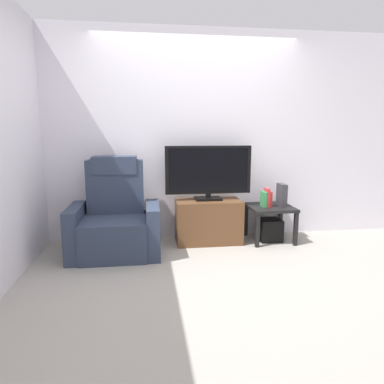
{
  "coord_description": "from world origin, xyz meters",
  "views": [
    {
      "loc": [
        -0.64,
        -3.2,
        1.36
      ],
      "look_at": [
        -0.14,
        0.5,
        0.7
      ],
      "focal_mm": 32.08,
      "sensor_mm": 36.0,
      "label": 1
    }
  ],
  "objects_px": {
    "side_table": "(270,211)",
    "book_rightmost": "(270,199)",
    "tv_stand": "(208,221)",
    "subwoofer_box": "(269,230)",
    "book_leftmost": "(264,199)",
    "television": "(208,171)",
    "game_console": "(282,195)",
    "book_middle": "(267,197)",
    "recliner_armchair": "(115,221)"
  },
  "relations": [
    {
      "from": "book_middle",
      "to": "book_rightmost",
      "type": "xyz_separation_m",
      "value": [
        0.04,
        0.0,
        -0.02
      ]
    },
    {
      "from": "book_middle",
      "to": "game_console",
      "type": "height_order",
      "value": "game_console"
    },
    {
      "from": "side_table",
      "to": "game_console",
      "type": "relative_size",
      "value": 1.96
    },
    {
      "from": "television",
      "to": "book_rightmost",
      "type": "bearing_deg",
      "value": -5.98
    },
    {
      "from": "side_table",
      "to": "game_console",
      "type": "xyz_separation_m",
      "value": [
        0.15,
        0.01,
        0.21
      ]
    },
    {
      "from": "side_table",
      "to": "subwoofer_box",
      "type": "xyz_separation_m",
      "value": [
        0.0,
        -0.0,
        -0.24
      ]
    },
    {
      "from": "book_rightmost",
      "to": "game_console",
      "type": "xyz_separation_m",
      "value": [
        0.17,
        0.03,
        0.04
      ]
    },
    {
      "from": "book_middle",
      "to": "book_rightmost",
      "type": "height_order",
      "value": "book_middle"
    },
    {
      "from": "tv_stand",
      "to": "subwoofer_box",
      "type": "bearing_deg",
      "value": -2.99
    },
    {
      "from": "book_leftmost",
      "to": "book_middle",
      "type": "xyz_separation_m",
      "value": [
        0.04,
        0.0,
        0.02
      ]
    },
    {
      "from": "television",
      "to": "subwoofer_box",
      "type": "xyz_separation_m",
      "value": [
        0.78,
        -0.06,
        -0.74
      ]
    },
    {
      "from": "tv_stand",
      "to": "subwoofer_box",
      "type": "height_order",
      "value": "tv_stand"
    },
    {
      "from": "subwoofer_box",
      "to": "game_console",
      "type": "distance_m",
      "value": 0.47
    },
    {
      "from": "recliner_armchair",
      "to": "book_rightmost",
      "type": "height_order",
      "value": "recliner_armchair"
    },
    {
      "from": "television",
      "to": "side_table",
      "type": "relative_size",
      "value": 1.94
    },
    {
      "from": "subwoofer_box",
      "to": "game_console",
      "type": "bearing_deg",
      "value": 3.95
    },
    {
      "from": "tv_stand",
      "to": "book_middle",
      "type": "bearing_deg",
      "value": -4.8
    },
    {
      "from": "book_rightmost",
      "to": "subwoofer_box",
      "type": "bearing_deg",
      "value": 44.2
    },
    {
      "from": "book_leftmost",
      "to": "book_middle",
      "type": "bearing_deg",
      "value": 0.0
    },
    {
      "from": "subwoofer_box",
      "to": "book_leftmost",
      "type": "height_order",
      "value": "book_leftmost"
    },
    {
      "from": "recliner_armchair",
      "to": "book_middle",
      "type": "xyz_separation_m",
      "value": [
        1.83,
        0.17,
        0.18
      ]
    },
    {
      "from": "book_middle",
      "to": "book_leftmost",
      "type": "bearing_deg",
      "value": 180.0
    },
    {
      "from": "book_middle",
      "to": "book_rightmost",
      "type": "bearing_deg",
      "value": 0.0
    },
    {
      "from": "subwoofer_box",
      "to": "book_middle",
      "type": "bearing_deg",
      "value": -161.01
    },
    {
      "from": "tv_stand",
      "to": "game_console",
      "type": "distance_m",
      "value": 0.98
    },
    {
      "from": "subwoofer_box",
      "to": "recliner_armchair",
      "type": "bearing_deg",
      "value": -174.12
    },
    {
      "from": "side_table",
      "to": "book_rightmost",
      "type": "bearing_deg",
      "value": -135.8
    },
    {
      "from": "side_table",
      "to": "subwoofer_box",
      "type": "relative_size",
      "value": 1.97
    },
    {
      "from": "book_middle",
      "to": "side_table",
      "type": "bearing_deg",
      "value": 18.99
    },
    {
      "from": "subwoofer_box",
      "to": "book_leftmost",
      "type": "xyz_separation_m",
      "value": [
        -0.1,
        -0.02,
        0.4
      ]
    },
    {
      "from": "television",
      "to": "game_console",
      "type": "height_order",
      "value": "television"
    },
    {
      "from": "book_leftmost",
      "to": "game_console",
      "type": "height_order",
      "value": "game_console"
    },
    {
      "from": "subwoofer_box",
      "to": "book_middle",
      "type": "distance_m",
      "value": 0.42
    },
    {
      "from": "television",
      "to": "recliner_armchair",
      "type": "relative_size",
      "value": 0.97
    },
    {
      "from": "tv_stand",
      "to": "television",
      "type": "bearing_deg",
      "value": 90.0
    },
    {
      "from": "recliner_armchair",
      "to": "book_leftmost",
      "type": "height_order",
      "value": "recliner_armchair"
    },
    {
      "from": "television",
      "to": "book_middle",
      "type": "relative_size",
      "value": 4.6
    },
    {
      "from": "tv_stand",
      "to": "side_table",
      "type": "bearing_deg",
      "value": -2.99
    },
    {
      "from": "side_table",
      "to": "book_middle",
      "type": "xyz_separation_m",
      "value": [
        -0.06,
        -0.02,
        0.18
      ]
    },
    {
      "from": "tv_stand",
      "to": "recliner_armchair",
      "type": "bearing_deg",
      "value": -168.01
    },
    {
      "from": "tv_stand",
      "to": "side_table",
      "type": "distance_m",
      "value": 0.79
    },
    {
      "from": "recliner_armchair",
      "to": "book_rightmost",
      "type": "xyz_separation_m",
      "value": [
        1.87,
        0.17,
        0.17
      ]
    },
    {
      "from": "book_leftmost",
      "to": "book_rightmost",
      "type": "height_order",
      "value": "book_rightmost"
    },
    {
      "from": "recliner_armchair",
      "to": "subwoofer_box",
      "type": "distance_m",
      "value": 1.91
    },
    {
      "from": "side_table",
      "to": "subwoofer_box",
      "type": "height_order",
      "value": "side_table"
    },
    {
      "from": "tv_stand",
      "to": "game_console",
      "type": "relative_size",
      "value": 2.9
    },
    {
      "from": "book_leftmost",
      "to": "book_rightmost",
      "type": "distance_m",
      "value": 0.08
    },
    {
      "from": "book_leftmost",
      "to": "game_console",
      "type": "xyz_separation_m",
      "value": [
        0.25,
        0.03,
        0.04
      ]
    },
    {
      "from": "subwoofer_box",
      "to": "book_leftmost",
      "type": "relative_size",
      "value": 1.46
    },
    {
      "from": "side_table",
      "to": "recliner_armchair",
      "type": "bearing_deg",
      "value": -174.12
    }
  ]
}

